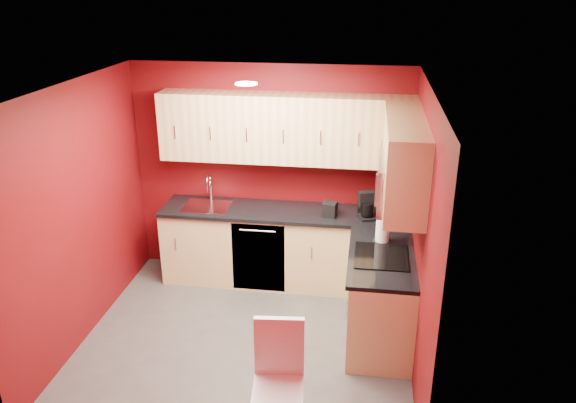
% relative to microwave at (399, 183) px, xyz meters
% --- Properties ---
extents(floor, '(3.20, 3.20, 0.00)m').
position_rel_microwave_xyz_m(floor, '(-1.39, -0.20, -1.66)').
color(floor, '#4C4A47').
rests_on(floor, ground).
extents(ceiling, '(3.20, 3.20, 0.00)m').
position_rel_microwave_xyz_m(ceiling, '(-1.39, -0.20, 0.84)').
color(ceiling, white).
rests_on(ceiling, wall_back).
extents(wall_back, '(3.20, 0.00, 3.20)m').
position_rel_microwave_xyz_m(wall_back, '(-1.39, 1.30, -0.41)').
color(wall_back, '#5E080F').
rests_on(wall_back, floor).
extents(wall_front, '(3.20, 0.00, 3.20)m').
position_rel_microwave_xyz_m(wall_front, '(-1.39, -1.70, -0.41)').
color(wall_front, '#5E080F').
rests_on(wall_front, floor).
extents(wall_left, '(0.00, 3.00, 3.00)m').
position_rel_microwave_xyz_m(wall_left, '(-2.99, -0.20, -0.41)').
color(wall_left, '#5E080F').
rests_on(wall_left, floor).
extents(wall_right, '(0.00, 3.00, 3.00)m').
position_rel_microwave_xyz_m(wall_right, '(0.21, -0.20, -0.41)').
color(wall_right, '#5E080F').
rests_on(wall_right, floor).
extents(base_cabinets_back, '(2.80, 0.60, 0.87)m').
position_rel_microwave_xyz_m(base_cabinets_back, '(-1.19, 1.00, -1.22)').
color(base_cabinets_back, '#E0C680').
rests_on(base_cabinets_back, floor).
extents(base_cabinets_right, '(0.60, 1.30, 0.87)m').
position_rel_microwave_xyz_m(base_cabinets_right, '(-0.09, 0.05, -1.22)').
color(base_cabinets_right, '#E0C680').
rests_on(base_cabinets_right, floor).
extents(countertop_back, '(2.80, 0.63, 0.04)m').
position_rel_microwave_xyz_m(countertop_back, '(-1.19, 0.99, -0.77)').
color(countertop_back, black).
rests_on(countertop_back, base_cabinets_back).
extents(countertop_right, '(0.63, 1.27, 0.04)m').
position_rel_microwave_xyz_m(countertop_right, '(-0.11, 0.04, -0.77)').
color(countertop_right, black).
rests_on(countertop_right, base_cabinets_right).
extents(upper_cabinets_back, '(2.80, 0.35, 0.75)m').
position_rel_microwave_xyz_m(upper_cabinets_back, '(-1.19, 1.13, 0.17)').
color(upper_cabinets_back, '#DAB97B').
rests_on(upper_cabinets_back, wall_back).
extents(upper_cabinets_right, '(0.35, 1.55, 0.75)m').
position_rel_microwave_xyz_m(upper_cabinets_right, '(0.03, 0.24, 0.23)').
color(upper_cabinets_right, '#DAB97B').
rests_on(upper_cabinets_right, wall_right).
extents(microwave, '(0.42, 0.76, 0.42)m').
position_rel_microwave_xyz_m(microwave, '(0.00, 0.00, 0.00)').
color(microwave, silver).
rests_on(microwave, upper_cabinets_right).
extents(cooktop, '(0.50, 0.55, 0.01)m').
position_rel_microwave_xyz_m(cooktop, '(-0.11, 0.00, -0.74)').
color(cooktop, black).
rests_on(cooktop, countertop_right).
extents(sink, '(0.52, 0.42, 0.35)m').
position_rel_microwave_xyz_m(sink, '(-2.09, 1.00, -0.72)').
color(sink, silver).
rests_on(sink, countertop_back).
extents(dishwasher_front, '(0.60, 0.02, 0.82)m').
position_rel_microwave_xyz_m(dishwasher_front, '(-1.44, 0.71, -1.22)').
color(dishwasher_front, black).
rests_on(dishwasher_front, base_cabinets_back).
extents(downlight, '(0.20, 0.20, 0.01)m').
position_rel_microwave_xyz_m(downlight, '(-1.39, 0.10, 0.82)').
color(downlight, white).
rests_on(downlight, ceiling).
extents(coffee_maker, '(0.24, 0.27, 0.29)m').
position_rel_microwave_xyz_m(coffee_maker, '(-0.26, 0.91, -0.61)').
color(coffee_maker, black).
rests_on(coffee_maker, countertop_back).
extents(napkin_holder, '(0.17, 0.17, 0.16)m').
position_rel_microwave_xyz_m(napkin_holder, '(-0.67, 0.91, -0.67)').
color(napkin_holder, black).
rests_on(napkin_holder, countertop_back).
extents(paper_towel, '(0.23, 0.23, 0.32)m').
position_rel_microwave_xyz_m(paper_towel, '(-0.11, 0.33, -0.59)').
color(paper_towel, white).
rests_on(paper_towel, countertop_right).
extents(dining_chair, '(0.43, 0.44, 0.96)m').
position_rel_microwave_xyz_m(dining_chair, '(-0.88, -1.40, -1.18)').
color(dining_chair, white).
rests_on(dining_chair, floor).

